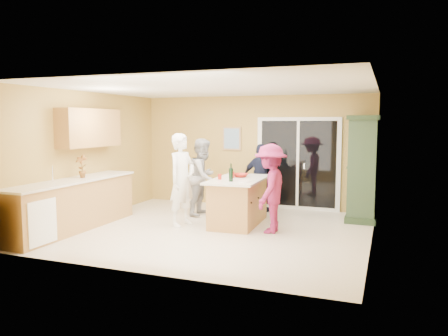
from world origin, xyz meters
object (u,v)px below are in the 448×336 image
(woman_white, at_px, (182,180))
(woman_magenta, at_px, (270,188))
(green_hutch, at_px, (363,169))
(woman_navy, at_px, (261,178))
(kitchen_island, at_px, (238,203))
(woman_grey, at_px, (203,177))

(woman_white, relative_size, woman_magenta, 1.11)
(green_hutch, distance_m, woman_magenta, 2.26)
(woman_navy, distance_m, woman_magenta, 1.80)
(woman_navy, bearing_deg, woman_magenta, 117.86)
(woman_magenta, bearing_deg, woman_white, -86.72)
(kitchen_island, distance_m, woman_white, 1.19)
(woman_navy, bearing_deg, kitchen_island, 92.46)
(kitchen_island, relative_size, green_hutch, 0.83)
(woman_white, height_order, woman_navy, woman_white)
(kitchen_island, bearing_deg, woman_grey, 147.39)
(woman_white, relative_size, woman_grey, 1.08)
(kitchen_island, xyz_separation_m, woman_grey, (-0.99, 0.58, 0.40))
(kitchen_island, relative_size, woman_white, 0.98)
(green_hutch, xyz_separation_m, woman_grey, (-3.22, -0.71, -0.21))
(woman_white, bearing_deg, kitchen_island, -48.61)
(woman_white, bearing_deg, woman_magenta, -72.64)
(green_hutch, bearing_deg, woman_white, -150.88)
(woman_white, bearing_deg, green_hutch, -46.73)
(green_hutch, height_order, woman_navy, green_hutch)
(kitchen_island, height_order, woman_magenta, woman_magenta)
(woman_grey, bearing_deg, green_hutch, -74.94)
(green_hutch, relative_size, woman_white, 1.19)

